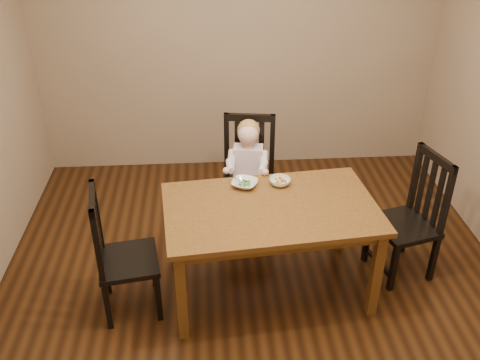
{
  "coord_description": "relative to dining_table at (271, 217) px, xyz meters",
  "views": [
    {
      "loc": [
        -0.34,
        -3.19,
        2.83
      ],
      "look_at": [
        -0.1,
        0.25,
        0.79
      ],
      "focal_mm": 40.0,
      "sensor_mm": 36.0,
      "label": 1
    }
  ],
  "objects": [
    {
      "name": "room",
      "position": [
        -0.1,
        0.06,
        0.69
      ],
      "size": [
        4.01,
        4.01,
        2.71
      ],
      "color": "#3C200C",
      "rests_on": "ground"
    },
    {
      "name": "dining_table",
      "position": [
        0.0,
        0.0,
        0.0
      ],
      "size": [
        1.58,
        1.04,
        0.75
      ],
      "rotation": [
        0.0,
        0.0,
        0.1
      ],
      "color": "#4E2C12",
      "rests_on": "room"
    },
    {
      "name": "chair_child",
      "position": [
        -0.09,
        0.82,
        -0.16
      ],
      "size": [
        0.51,
        0.49,
        1.05
      ],
      "rotation": [
        0.0,
        0.0,
        3.0
      ],
      "color": "black",
      "rests_on": "room"
    },
    {
      "name": "chair_left",
      "position": [
        -1.07,
        -0.13,
        -0.19
      ],
      "size": [
        0.48,
        0.49,
        1.0
      ],
      "rotation": [
        0.0,
        0.0,
        -1.4
      ],
      "color": "black",
      "rests_on": "room"
    },
    {
      "name": "chair_right",
      "position": [
        1.11,
        0.16,
        -0.17
      ],
      "size": [
        0.52,
        0.54,
        1.02
      ],
      "rotation": [
        0.0,
        0.0,
        1.84
      ],
      "color": "black",
      "rests_on": "room"
    },
    {
      "name": "toddler",
      "position": [
        -0.1,
        0.77,
        -0.02
      ],
      "size": [
        0.38,
        0.45,
        0.56
      ],
      "primitive_type": null,
      "rotation": [
        0.0,
        0.0,
        3.0
      ],
      "color": "white",
      "rests_on": "chair_child"
    },
    {
      "name": "bowl_peas",
      "position": [
        -0.16,
        0.29,
        0.11
      ],
      "size": [
        0.25,
        0.25,
        0.05
      ],
      "primitive_type": "imported",
      "rotation": [
        0.0,
        0.0,
        -0.4
      ],
      "color": "white",
      "rests_on": "dining_table"
    },
    {
      "name": "bowl_veg",
      "position": [
        0.1,
        0.3,
        0.11
      ],
      "size": [
        0.2,
        0.2,
        0.05
      ],
      "primitive_type": "imported",
      "rotation": [
        0.0,
        0.0,
        -0.32
      ],
      "color": "white",
      "rests_on": "dining_table"
    },
    {
      "name": "fork",
      "position": [
        -0.2,
        0.26,
        0.13
      ],
      "size": [
        0.1,
        0.11,
        0.05
      ],
      "rotation": [
        0.0,
        0.0,
        0.7
      ],
      "color": "silver",
      "rests_on": "bowl_peas"
    }
  ]
}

